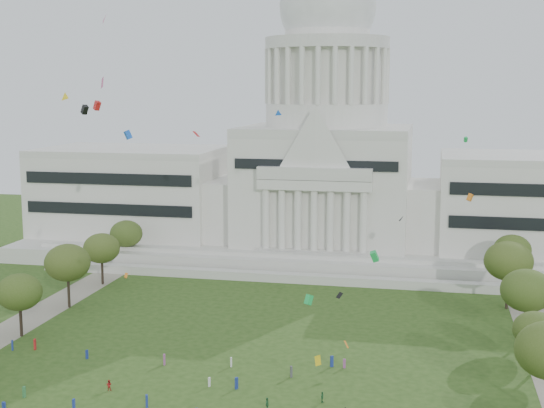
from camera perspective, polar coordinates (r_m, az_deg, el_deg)
capitol at (r=202.31m, az=4.06°, el=2.43°), size 160.00×64.50×91.30m
row_tree_l_3 at (r=144.13m, az=-18.49°, el=-6.32°), size 8.12×8.12×11.55m
row_tree_r_3 at (r=126.85m, az=19.21°, el=-8.94°), size 7.01×7.01×9.98m
row_tree_l_4 at (r=159.54m, az=-15.14°, el=-4.29°), size 9.29×9.29×13.21m
row_tree_r_4 at (r=141.13m, az=18.63°, el=-6.19°), size 9.19×9.19×13.06m
row_tree_l_5 at (r=176.53m, az=-12.71°, el=-3.27°), size 8.33×8.33×11.85m
row_tree_r_5 at (r=160.32m, az=17.39°, el=-4.12°), size 9.82×9.82×13.96m
row_tree_l_6 at (r=193.45m, az=-10.92°, el=-2.21°), size 8.19×8.19×11.64m
row_tree_r_6 at (r=178.31m, az=17.64°, el=-3.32°), size 8.42×8.42×11.97m
person_4 at (r=108.86m, az=-0.37°, el=-14.85°), size 0.65×1.18×1.99m
person_8 at (r=118.13m, az=-12.18°, el=-13.19°), size 0.86×0.59×1.66m
person_10 at (r=111.81m, az=3.80°, el=-14.31°), size 0.65×1.02×1.62m
distant_crowd at (r=114.79m, az=-10.45°, el=-13.77°), size 64.83×37.64×1.93m
kite_swarm at (r=98.22m, az=-4.12°, el=0.74°), size 86.17×102.02×62.51m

